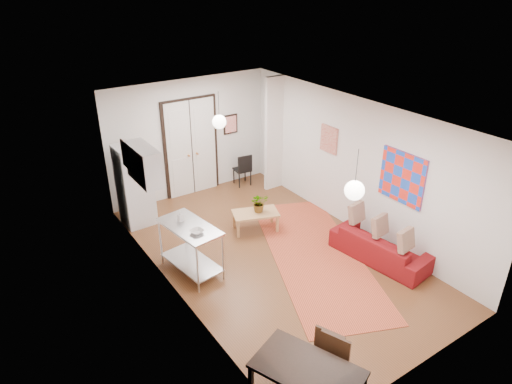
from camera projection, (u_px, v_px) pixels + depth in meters
floor at (273, 254)px, 9.19m from camera, size 7.00×7.00×0.00m
ceiling at (275, 115)px, 7.91m from camera, size 4.20×7.00×0.02m
wall_back at (190, 138)px, 11.15m from camera, size 4.20×0.02×2.90m
wall_front at (431, 287)px, 5.94m from camera, size 4.20×0.02×2.90m
wall_left at (170, 221)px, 7.50m from camera, size 0.02×7.00×2.90m
wall_right at (354, 165)px, 9.60m from camera, size 0.02×7.00×2.90m
double_doors at (191, 148)px, 11.23m from camera, size 1.44×0.06×2.50m
stub_partition at (274, 135)px, 11.37m from camera, size 0.50×0.10×2.90m
wall_cabinet at (144, 164)px, 8.50m from camera, size 0.35×1.00×0.70m
painting_popart at (402, 177)px, 8.57m from camera, size 0.05×1.00×1.00m
painting_abstract at (329, 139)px, 10.03m from camera, size 0.05×0.50×0.60m
poster_back at (231, 124)px, 11.64m from camera, size 0.40×0.03×0.50m
print_left at (126, 155)px, 8.78m from camera, size 0.03×0.44×0.54m
pendant_back at (219, 122)px, 9.68m from camera, size 0.30×0.30×0.80m
pendant_front at (354, 190)px, 6.71m from camera, size 0.30×0.30×0.80m
kilim_rug at (315, 255)px, 9.16m from camera, size 3.26×4.79×0.01m
sofa at (380, 247)px, 8.92m from camera, size 1.03×2.05×0.57m
coffee_table at (255, 215)px, 9.89m from camera, size 1.10×0.84×0.43m
potted_plant at (259, 203)px, 9.82m from camera, size 0.47×0.44×0.42m
kitchen_counter at (190, 242)px, 8.41m from camera, size 0.82×1.37×0.99m
bowl at (197, 232)px, 8.03m from camera, size 0.27×0.27×0.06m
soap_bottle at (180, 216)px, 8.38m from camera, size 0.11×0.11×0.21m
fridge at (135, 185)px, 9.96m from camera, size 0.67×0.67×1.84m
dining_table at (307, 373)px, 5.68m from camera, size 1.22×1.53×0.74m
dining_chair_near at (317, 359)px, 6.05m from camera, size 0.57×0.68×0.92m
dining_chair_far at (322, 364)px, 5.97m from camera, size 0.57×0.68×0.92m
black_side_chair at (240, 166)px, 12.01m from camera, size 0.44×0.44×0.87m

